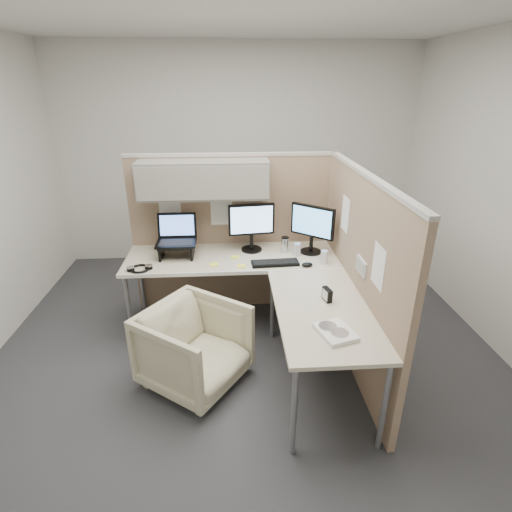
{
  "coord_description": "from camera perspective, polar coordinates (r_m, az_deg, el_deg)",
  "views": [
    {
      "loc": [
        -0.12,
        -2.92,
        2.24
      ],
      "look_at": [
        0.1,
        0.25,
        0.85
      ],
      "focal_mm": 28.0,
      "sensor_mm": 36.0,
      "label": 1
    }
  ],
  "objects": [
    {
      "name": "laptop_station",
      "position": [
        3.81,
        -11.28,
        2.12
      ],
      "size": [
        0.36,
        0.31,
        0.38
      ],
      "color": "black",
      "rests_on": "desk"
    },
    {
      "name": "travel_mug",
      "position": [
        3.85,
        4.15,
        1.67
      ],
      "size": [
        0.07,
        0.07,
        0.15
      ],
      "color": "silver",
      "rests_on": "desk"
    },
    {
      "name": "keyboard",
      "position": [
        3.6,
        2.75,
        -1.01
      ],
      "size": [
        0.43,
        0.17,
        0.02
      ],
      "primitive_type": "cube",
      "rotation": [
        0.0,
        0.0,
        0.06
      ],
      "color": "black",
      "rests_on": "desk"
    },
    {
      "name": "mouse",
      "position": [
        3.58,
        7.32,
        -1.23
      ],
      "size": [
        0.11,
        0.07,
        0.04
      ],
      "primitive_type": "ellipsoid",
      "rotation": [
        0.0,
        0.0,
        0.1
      ],
      "color": "black",
      "rests_on": "desk"
    },
    {
      "name": "sticky_note_d",
      "position": [
        3.74,
        -3.0,
        -0.16
      ],
      "size": [
        0.09,
        0.09,
        0.01
      ],
      "primitive_type": "cube",
      "rotation": [
        0.0,
        0.0,
        -0.13
      ],
      "color": "#F6F440",
      "rests_on": "desk"
    },
    {
      "name": "paper_stack",
      "position": [
        2.7,
        11.26,
        -10.59
      ],
      "size": [
        0.27,
        0.31,
        0.03
      ],
      "rotation": [
        0.0,
        0.0,
        0.29
      ],
      "color": "white",
      "rests_on": "desk"
    },
    {
      "name": "soda_can_green",
      "position": [
        3.66,
        9.72,
        -0.13
      ],
      "size": [
        0.07,
        0.07,
        0.12
      ],
      "primitive_type": "cylinder",
      "color": "silver",
      "rests_on": "desk"
    },
    {
      "name": "ground",
      "position": [
        3.69,
        -1.33,
        -13.84
      ],
      "size": [
        4.5,
        4.5,
        0.0
      ],
      "primitive_type": "plane",
      "color": "#303034",
      "rests_on": "ground"
    },
    {
      "name": "office_chair",
      "position": [
        3.23,
        -8.78,
        -12.28
      ],
      "size": [
        0.94,
        0.95,
        0.72
      ],
      "primitive_type": "imported",
      "rotation": [
        0.0,
        0.0,
        0.94
      ],
      "color": "beige",
      "rests_on": "ground"
    },
    {
      "name": "monitor_right",
      "position": [
        3.79,
        8.03,
        4.35
      ],
      "size": [
        0.36,
        0.31,
        0.47
      ],
      "rotation": [
        0.0,
        0.0,
        -0.69
      ],
      "color": "black",
      "rests_on": "desk"
    },
    {
      "name": "desk_clock",
      "position": [
        3.05,
        10.11,
        -5.45
      ],
      "size": [
        0.06,
        0.11,
        0.1
      ],
      "rotation": [
        0.0,
        0.0,
        -1.32
      ],
      "color": "black",
      "rests_on": "desk"
    },
    {
      "name": "desk",
      "position": [
        3.43,
        0.55,
        -3.31
      ],
      "size": [
        2.0,
        1.98,
        0.73
      ],
      "color": "beige",
      "rests_on": "ground"
    },
    {
      "name": "monitor_left",
      "position": [
        3.81,
        -0.65,
        4.66
      ],
      "size": [
        0.44,
        0.2,
        0.47
      ],
      "rotation": [
        0.0,
        0.0,
        0.11
      ],
      "color": "black",
      "rests_on": "desk"
    },
    {
      "name": "soda_can_silver",
      "position": [
        3.79,
        5.91,
        0.95
      ],
      "size": [
        0.07,
        0.07,
        0.12
      ],
      "primitive_type": "cylinder",
      "color": "silver",
      "rests_on": "desk"
    },
    {
      "name": "partition_right",
      "position": [
        3.35,
        14.17,
        -2.3
      ],
      "size": [
        0.07,
        2.03,
        1.63
      ],
      "color": "#977B63",
      "rests_on": "ground"
    },
    {
      "name": "sticky_note_a",
      "position": [
        3.61,
        -6.04,
        -1.2
      ],
      "size": [
        0.09,
        0.09,
        0.01
      ],
      "primitive_type": "cube",
      "rotation": [
        0.0,
        0.0,
        0.15
      ],
      "color": "#F6F440",
      "rests_on": "desk"
    },
    {
      "name": "headphones",
      "position": [
        3.63,
        -16.27,
        -1.72
      ],
      "size": [
        0.22,
        0.2,
        0.03
      ],
      "rotation": [
        0.0,
        0.0,
        0.19
      ],
      "color": "black",
      "rests_on": "desk"
    },
    {
      "name": "partition_back",
      "position": [
        3.92,
        -5.22,
        6.58
      ],
      "size": [
        2.0,
        0.36,
        1.63
      ],
      "color": "#977B63",
      "rests_on": "ground"
    },
    {
      "name": "sticky_note_b",
      "position": [
        3.56,
        -2.12,
        -1.43
      ],
      "size": [
        0.09,
        0.09,
        0.01
      ],
      "primitive_type": "cube",
      "rotation": [
        0.0,
        0.0,
        -0.13
      ],
      "color": "#F6F440",
      "rests_on": "desk"
    }
  ]
}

